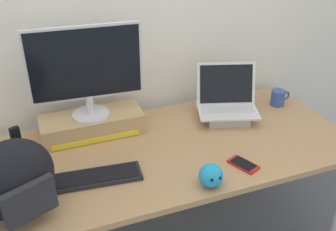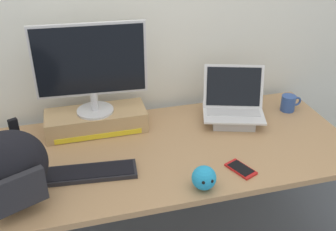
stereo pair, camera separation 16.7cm
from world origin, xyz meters
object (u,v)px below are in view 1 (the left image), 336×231
object	(u,v)px
toner_box_yellow	(92,124)
coffee_mug	(278,98)
desktop_monitor	(86,69)
external_keyboard	(93,178)
plush_toy	(211,175)
cell_phone	(243,164)
open_laptop	(227,108)
messenger_backpack	(13,180)

from	to	relation	value
toner_box_yellow	coffee_mug	bearing A→B (deg)	-3.60
toner_box_yellow	desktop_monitor	size ratio (longest dim) A/B	0.94
external_keyboard	plush_toy	xyz separation A→B (m)	(0.46, -0.21, 0.04)
coffee_mug	plush_toy	world-z (taller)	plush_toy
cell_phone	toner_box_yellow	bearing A→B (deg)	115.38
open_laptop	plush_toy	xyz separation A→B (m)	(-0.34, -0.50, -0.01)
open_laptop	cell_phone	xyz separation A→B (m)	(-0.14, -0.42, -0.05)
messenger_backpack	cell_phone	size ratio (longest dim) A/B	2.47
coffee_mug	plush_toy	distance (m)	0.87
toner_box_yellow	open_laptop	world-z (taller)	open_laptop
cell_phone	plush_toy	xyz separation A→B (m)	(-0.20, -0.07, 0.05)
open_laptop	plush_toy	distance (m)	0.60
cell_phone	coffee_mug	bearing A→B (deg)	19.44
open_laptop	cell_phone	distance (m)	0.45
desktop_monitor	open_laptop	xyz separation A→B (m)	(0.73, -0.10, -0.30)
messenger_backpack	coffee_mug	size ratio (longest dim) A/B	3.16
toner_box_yellow	desktop_monitor	world-z (taller)	desktop_monitor
desktop_monitor	messenger_backpack	distance (m)	0.64
external_keyboard	messenger_backpack	xyz separation A→B (m)	(-0.31, -0.10, 0.15)
external_keyboard	coffee_mug	bearing A→B (deg)	20.79
open_laptop	plush_toy	world-z (taller)	open_laptop
cell_phone	plush_toy	distance (m)	0.22
desktop_monitor	external_keyboard	xyz separation A→B (m)	(-0.08, -0.38, -0.35)
toner_box_yellow	cell_phone	xyz separation A→B (m)	(0.59, -0.52, -0.05)
external_keyboard	messenger_backpack	distance (m)	0.35
open_laptop	coffee_mug	size ratio (longest dim) A/B	3.11
external_keyboard	cell_phone	distance (m)	0.68
messenger_backpack	plush_toy	xyz separation A→B (m)	(0.77, -0.12, -0.11)
toner_box_yellow	messenger_backpack	bearing A→B (deg)	-128.68
toner_box_yellow	open_laptop	distance (m)	0.73
external_keyboard	coffee_mug	world-z (taller)	coffee_mug
toner_box_yellow	external_keyboard	world-z (taller)	toner_box_yellow
desktop_monitor	toner_box_yellow	bearing A→B (deg)	88.59
open_laptop	messenger_backpack	distance (m)	1.18
desktop_monitor	cell_phone	distance (m)	0.86
toner_box_yellow	cell_phone	bearing A→B (deg)	-41.48
toner_box_yellow	open_laptop	size ratio (longest dim) A/B	1.36
toner_box_yellow	coffee_mug	xyz separation A→B (m)	(1.08, -0.07, -0.01)
coffee_mug	open_laptop	bearing A→B (deg)	-174.94
desktop_monitor	plush_toy	world-z (taller)	desktop_monitor
desktop_monitor	open_laptop	size ratio (longest dim) A/B	1.44
open_laptop	cell_phone	world-z (taller)	open_laptop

